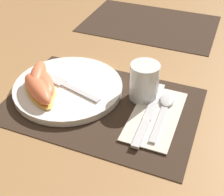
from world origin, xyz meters
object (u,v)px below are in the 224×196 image
at_px(fork, 66,85).
at_px(plate, 68,87).
at_px(citrus_wedge_0, 37,78).
at_px(citrus_wedge_2, 38,89).
at_px(citrus_wedge_1, 44,84).
at_px(juice_glass, 144,84).
at_px(knife, 149,114).
at_px(spoon, 166,105).

bearing_deg(fork, plate, 61.47).
distance_m(citrus_wedge_0, citrus_wedge_2, 0.05).
height_order(plate, fork, fork).
relative_size(citrus_wedge_0, citrus_wedge_1, 1.07).
bearing_deg(citrus_wedge_2, citrus_wedge_1, 93.84).
bearing_deg(juice_glass, knife, -62.28).
xyz_separation_m(juice_glass, citrus_wedge_0, (-0.25, -0.07, -0.01)).
xyz_separation_m(juice_glass, citrus_wedge_2, (-0.22, -0.10, -0.01)).
bearing_deg(fork, juice_glass, 14.72).
relative_size(plate, citrus_wedge_0, 2.08).
bearing_deg(citrus_wedge_0, citrus_wedge_1, -24.71).
distance_m(citrus_wedge_0, citrus_wedge_1, 0.03).
distance_m(knife, citrus_wedge_1, 0.26).
bearing_deg(plate, juice_glass, 13.40).
height_order(knife, citrus_wedge_2, citrus_wedge_2).
bearing_deg(plate, knife, -5.24).
xyz_separation_m(knife, spoon, (0.03, 0.04, 0.00)).
bearing_deg(knife, fork, 176.19).
height_order(juice_glass, citrus_wedge_0, juice_glass).
bearing_deg(citrus_wedge_2, knife, 9.32).
xyz_separation_m(spoon, fork, (-0.24, -0.03, 0.01)).
relative_size(plate, juice_glass, 2.96).
bearing_deg(spoon, citrus_wedge_1, -168.72).
height_order(citrus_wedge_0, citrus_wedge_2, citrus_wedge_0).
distance_m(plate, juice_glass, 0.19).
height_order(juice_glass, citrus_wedge_2, juice_glass).
bearing_deg(plate, citrus_wedge_0, -161.80).
bearing_deg(fork, citrus_wedge_0, -165.10).
xyz_separation_m(plate, spoon, (0.24, 0.02, -0.00)).
height_order(juice_glass, spoon, juice_glass).
xyz_separation_m(juice_glass, knife, (0.03, -0.06, -0.03)).
relative_size(juice_glass, fork, 0.51).
height_order(plate, juice_glass, juice_glass).
distance_m(spoon, citrus_wedge_1, 0.29).
height_order(fork, citrus_wedge_1, citrus_wedge_1).
distance_m(spoon, citrus_wedge_0, 0.31).
bearing_deg(citrus_wedge_2, spoon, 16.49).
xyz_separation_m(fork, citrus_wedge_0, (-0.07, -0.02, 0.02)).
distance_m(plate, knife, 0.21).
bearing_deg(citrus_wedge_0, fork, 14.90).
distance_m(fork, citrus_wedge_1, 0.05).
bearing_deg(spoon, knife, -122.91).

